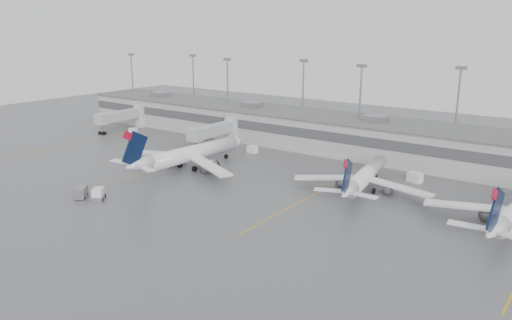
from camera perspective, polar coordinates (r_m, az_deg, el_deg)
The scene contains 18 objects.
ground at distance 81.45m, azimuth -13.61°, elevation -6.31°, with size 260.00×260.00×0.00m, color #555457.
terminal at distance 123.97m, azimuth 7.01°, elevation 3.37°, with size 152.00×17.00×9.45m.
light_masts at distance 127.66m, azimuth 8.40°, elevation 7.24°, with size 142.40×8.00×20.60m.
jet_bridge_left at distance 150.11m, azimuth -14.31°, elevation 4.94°, with size 4.00×17.20×7.00m.
jet_bridge_right at distance 125.53m, azimuth -3.97°, elevation 3.45°, with size 4.00×17.20×7.00m.
stand_markings at distance 97.60m, azimuth -2.89°, elevation -2.28°, with size 105.25×40.00×0.01m.
jet_mid_left at distance 104.88m, azimuth -7.71°, elevation 0.71°, with size 29.39×33.03×10.68m.
jet_mid_right at distance 92.22m, azimuth 12.29°, elevation -1.82°, with size 24.91×28.15×9.17m.
baggage_tug at distance 90.58m, azimuth -17.59°, elevation -3.88°, with size 3.47×3.60×2.01m.
baggage_cart at distance 92.36m, azimuth -19.39°, elevation -3.50°, with size 3.34×3.48×1.98m.
gse_uld_a at distance 143.19m, azimuth -13.86°, elevation 3.24°, with size 2.20×1.47×1.56m, color white.
gse_uld_b at distance 118.08m, azimuth -0.43°, elevation 1.23°, with size 2.34×1.56×1.66m, color white.
gse_uld_c at distance 100.71m, azimuth 17.71°, elevation -1.90°, with size 2.63×1.75×1.86m, color white.
gse_loader at distance 134.52m, azimuth -6.26°, elevation 2.96°, with size 2.11×3.37×2.11m, color slate.
cone_a at distance 134.08m, azimuth -13.93°, elevation 2.28°, with size 0.50×0.50×0.80m, color orange.
cone_b at distance 123.67m, azimuth -9.69°, elevation 1.44°, with size 0.48×0.48×0.76m, color orange.
cone_c at distance 97.82m, azimuth 6.54°, elevation -2.15°, with size 0.37×0.37×0.60m, color orange.
cone_d at distance 89.14m, azimuth 25.69°, elevation -5.34°, with size 0.38×0.38×0.60m, color orange.
Camera 1 is at (58.77, -48.27, 29.15)m, focal length 35.00 mm.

